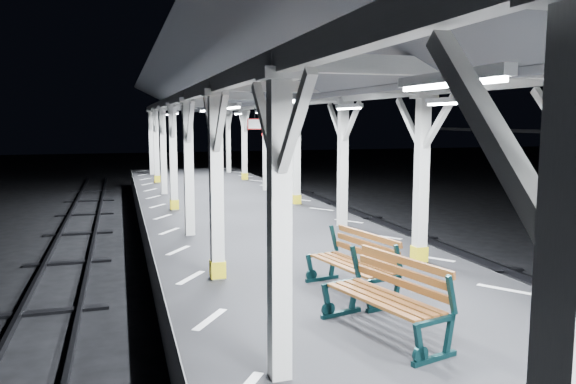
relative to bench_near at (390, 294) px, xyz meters
name	(u,v)px	position (x,y,z in m)	size (l,w,h in m)	color
ground	(368,365)	(0.29, 1.22, -1.54)	(120.00, 120.00, 0.00)	black
platform	(369,335)	(0.29, 1.22, -1.04)	(6.00, 50.00, 1.00)	black
hazard_stripes_left	(210,319)	(-2.16, 1.22, -0.54)	(1.00, 48.00, 0.01)	silver
hazard_stripes_right	(504,289)	(2.74, 1.22, -0.54)	(1.00, 48.00, 0.01)	silver
canopy	(374,67)	(0.29, 1.21, 3.02)	(5.40, 49.00, 4.65)	silver
bench_near	(390,294)	(0.00, 0.00, 0.00)	(1.14, 1.99, 1.02)	black
bench_mid	(357,262)	(0.30, 1.77, -0.02)	(1.02, 1.91, 0.98)	black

